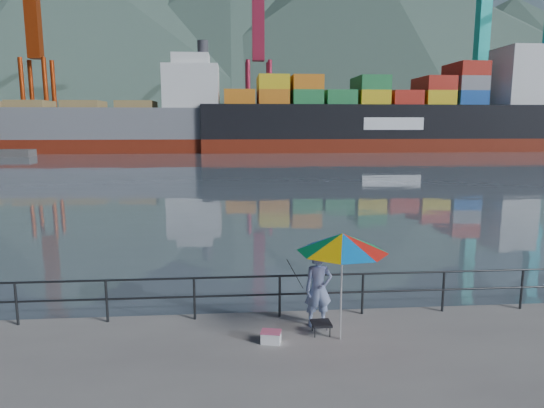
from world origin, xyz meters
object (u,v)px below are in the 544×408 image
Objects in this scene: fisherman at (318,289)px; cooler_bag at (271,338)px; bulk_carrier at (104,126)px; container_ship at (393,116)px; beach_umbrella at (342,243)px.

cooler_bag is at bearing -149.90° from fisherman.
bulk_carrier is at bearing 119.18° from cooler_bag.
container_ship is (49.23, -0.03, 1.69)m from bulk_carrier.
beach_umbrella is at bearing -70.25° from fisherman.
container_ship is at bearing 65.25° from fisherman.
beach_umbrella reaches higher than cooler_bag.
beach_umbrella is 78.49m from container_ship.
beach_umbrella reaches higher than fisherman.
beach_umbrella is 0.04× the size of container_ship.
fisherman is 0.03× the size of container_ship.
container_ship reaches higher than beach_umbrella.
beach_umbrella is at bearing 14.51° from cooler_bag.
fisherman is 76.91m from bulk_carrier.
beach_umbrella is (0.35, -0.75, 1.25)m from fisherman.
cooler_bag is 0.01× the size of bulk_carrier.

